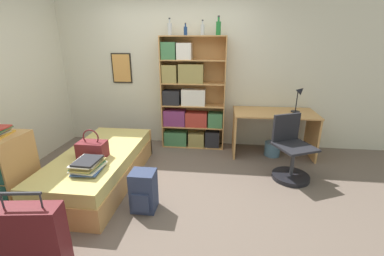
{
  "coord_description": "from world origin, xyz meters",
  "views": [
    {
      "loc": [
        0.79,
        -2.91,
        1.82
      ],
      "look_at": [
        0.43,
        0.19,
        0.75
      ],
      "focal_mm": 24.0,
      "sensor_mm": 36.0,
      "label": 1
    }
  ],
  "objects_px": {
    "bottle_blue": "(218,28)",
    "desk": "(273,125)",
    "bottle_clear": "(203,29)",
    "desk_chair": "(290,159)",
    "book_stack_on_bed": "(88,165)",
    "backpack": "(144,191)",
    "dresser": "(2,172)",
    "waste_bin": "(272,149)",
    "suitcase": "(32,242)",
    "bookcase": "(189,101)",
    "bottle_brown": "(185,31)",
    "bed": "(100,166)",
    "bottle_green": "(170,29)",
    "desk_lamp": "(300,95)",
    "handbag": "(92,149)"
  },
  "relations": [
    {
      "from": "handbag",
      "to": "bottle_brown",
      "type": "xyz_separation_m",
      "value": [
        0.97,
        1.52,
        1.42
      ]
    },
    {
      "from": "book_stack_on_bed",
      "to": "bottle_brown",
      "type": "bearing_deg",
      "value": 65.56
    },
    {
      "from": "desk_lamp",
      "to": "bottle_blue",
      "type": "bearing_deg",
      "value": 174.61
    },
    {
      "from": "handbag",
      "to": "backpack",
      "type": "distance_m",
      "value": 0.89
    },
    {
      "from": "suitcase",
      "to": "bookcase",
      "type": "relative_size",
      "value": 0.41
    },
    {
      "from": "bottle_brown",
      "to": "desk_lamp",
      "type": "distance_m",
      "value": 2.06
    },
    {
      "from": "waste_bin",
      "to": "suitcase",
      "type": "bearing_deg",
      "value": -131.63
    },
    {
      "from": "suitcase",
      "to": "bed",
      "type": "bearing_deg",
      "value": 96.04
    },
    {
      "from": "bookcase",
      "to": "desk",
      "type": "distance_m",
      "value": 1.47
    },
    {
      "from": "dresser",
      "to": "backpack",
      "type": "bearing_deg",
      "value": 4.3
    },
    {
      "from": "suitcase",
      "to": "desk_lamp",
      "type": "relative_size",
      "value": 1.81
    },
    {
      "from": "bottle_green",
      "to": "backpack",
      "type": "xyz_separation_m",
      "value": [
        0.04,
        -1.94,
        -1.76
      ]
    },
    {
      "from": "desk_lamp",
      "to": "backpack",
      "type": "xyz_separation_m",
      "value": [
        -2.04,
        -1.75,
        -0.78
      ]
    },
    {
      "from": "bed",
      "to": "bookcase",
      "type": "xyz_separation_m",
      "value": [
        1.03,
        1.37,
        0.62
      ]
    },
    {
      "from": "bottle_green",
      "to": "desk_chair",
      "type": "relative_size",
      "value": 0.3
    },
    {
      "from": "bottle_clear",
      "to": "desk_lamp",
      "type": "relative_size",
      "value": 0.54
    },
    {
      "from": "book_stack_on_bed",
      "to": "desk_chair",
      "type": "relative_size",
      "value": 0.43
    },
    {
      "from": "suitcase",
      "to": "bookcase",
      "type": "xyz_separation_m",
      "value": [
        0.87,
        2.85,
        0.51
      ]
    },
    {
      "from": "desk_chair",
      "to": "handbag",
      "type": "bearing_deg",
      "value": -167.57
    },
    {
      "from": "bottle_blue",
      "to": "bookcase",
      "type": "bearing_deg",
      "value": 175.5
    },
    {
      "from": "desk_chair",
      "to": "waste_bin",
      "type": "bearing_deg",
      "value": 98.0
    },
    {
      "from": "backpack",
      "to": "waste_bin",
      "type": "bearing_deg",
      "value": 44.26
    },
    {
      "from": "waste_bin",
      "to": "bookcase",
      "type": "bearing_deg",
      "value": 169.8
    },
    {
      "from": "bottle_clear",
      "to": "desk_chair",
      "type": "distance_m",
      "value": 2.37
    },
    {
      "from": "bottle_blue",
      "to": "desk",
      "type": "bearing_deg",
      "value": -9.11
    },
    {
      "from": "bottle_clear",
      "to": "bottle_blue",
      "type": "bearing_deg",
      "value": -14.11
    },
    {
      "from": "bottle_brown",
      "to": "bookcase",
      "type": "bearing_deg",
      "value": 14.4
    },
    {
      "from": "suitcase",
      "to": "bottle_brown",
      "type": "height_order",
      "value": "bottle_brown"
    },
    {
      "from": "desk",
      "to": "backpack",
      "type": "height_order",
      "value": "desk"
    },
    {
      "from": "handbag",
      "to": "suitcase",
      "type": "height_order",
      "value": "handbag"
    },
    {
      "from": "bottle_blue",
      "to": "backpack",
      "type": "bearing_deg",
      "value": -111.48
    },
    {
      "from": "bottle_clear",
      "to": "dresser",
      "type": "bearing_deg",
      "value": -134.99
    },
    {
      "from": "handbag",
      "to": "desk_lamp",
      "type": "xyz_separation_m",
      "value": [
        2.79,
        1.38,
        0.47
      ]
    },
    {
      "from": "suitcase",
      "to": "book_stack_on_bed",
      "type": "bearing_deg",
      "value": 91.31
    },
    {
      "from": "suitcase",
      "to": "bottle_green",
      "type": "bearing_deg",
      "value": 78.9
    },
    {
      "from": "bottle_green",
      "to": "bottle_clear",
      "type": "relative_size",
      "value": 1.14
    },
    {
      "from": "bed",
      "to": "suitcase",
      "type": "distance_m",
      "value": 1.49
    },
    {
      "from": "waste_bin",
      "to": "desk_lamp",
      "type": "bearing_deg",
      "value": 15.68
    },
    {
      "from": "book_stack_on_bed",
      "to": "desk",
      "type": "distance_m",
      "value": 2.87
    },
    {
      "from": "bottle_brown",
      "to": "bottle_blue",
      "type": "distance_m",
      "value": 0.52
    },
    {
      "from": "bookcase",
      "to": "desk_lamp",
      "type": "relative_size",
      "value": 4.42
    },
    {
      "from": "desk_lamp",
      "to": "desk",
      "type": "bearing_deg",
      "value": -175.31
    },
    {
      "from": "book_stack_on_bed",
      "to": "backpack",
      "type": "bearing_deg",
      "value": -2.53
    },
    {
      "from": "book_stack_on_bed",
      "to": "bottle_green",
      "type": "height_order",
      "value": "bottle_green"
    },
    {
      "from": "book_stack_on_bed",
      "to": "backpack",
      "type": "height_order",
      "value": "book_stack_on_bed"
    },
    {
      "from": "bottle_green",
      "to": "bed",
      "type": "bearing_deg",
      "value": -117.24
    },
    {
      "from": "bottle_brown",
      "to": "desk_lamp",
      "type": "xyz_separation_m",
      "value": [
        1.82,
        -0.15,
        -0.95
      ]
    },
    {
      "from": "book_stack_on_bed",
      "to": "desk_chair",
      "type": "xyz_separation_m",
      "value": [
        2.43,
        0.91,
        -0.22
      ]
    },
    {
      "from": "bottle_blue",
      "to": "waste_bin",
      "type": "bearing_deg",
      "value": -12.93
    },
    {
      "from": "bottle_green",
      "to": "bottle_brown",
      "type": "relative_size",
      "value": 1.43
    }
  ]
}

